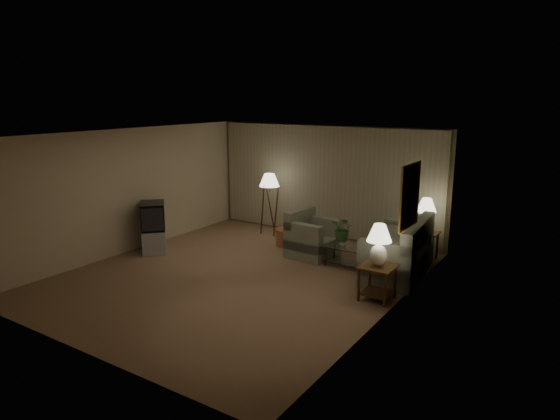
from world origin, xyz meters
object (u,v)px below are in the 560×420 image
object	(u,v)px
sofa	(397,253)
floor_lamp	(270,203)
coffee_table	(349,254)
side_table_near	(377,276)
side_table_far	(424,240)
vase	(343,242)
ottoman	(289,237)
crt_tv	(153,216)
armchair	(313,239)
tv_cabinet	(154,240)
table_lamp_far	(426,212)
table_lamp_near	(379,241)

from	to	relation	value
sofa	floor_lamp	bearing A→B (deg)	-111.20
coffee_table	side_table_near	bearing A→B (deg)	-48.43
floor_lamp	side_table_far	bearing A→B (deg)	2.56
vase	ottoman	bearing A→B (deg)	160.63
sofa	side_table_near	bearing A→B (deg)	0.89
vase	crt_tv	bearing A→B (deg)	-160.52
coffee_table	crt_tv	xyz separation A→B (m)	(-4.09, -1.39, 0.52)
crt_tv	armchair	bearing A→B (deg)	71.11
ottoman	tv_cabinet	bearing A→B (deg)	-139.16
crt_tv	ottoman	distance (m)	3.08
sofa	crt_tv	world-z (taller)	crt_tv
armchair	side_table_far	world-z (taller)	armchair
sofa	floor_lamp	size ratio (longest dim) A/B	1.40
sofa	ottoman	world-z (taller)	sofa
side_table_far	coffee_table	xyz separation A→B (m)	(-1.11, -1.31, -0.13)
sofa	table_lamp_far	world-z (taller)	table_lamp_far
ottoman	coffee_table	bearing A→B (deg)	-17.87
sofa	ottoman	distance (m)	2.82
armchair	tv_cabinet	distance (m)	3.52
table_lamp_near	ottoman	xyz separation A→B (m)	(-2.91, 1.83, -0.83)
crt_tv	floor_lamp	size ratio (longest dim) A/B	0.56
side_table_near	crt_tv	size ratio (longest dim) A/B	0.71
side_table_far	coffee_table	distance (m)	1.72
crt_tv	ottoman	world-z (taller)	crt_tv
table_lamp_near	floor_lamp	size ratio (longest dim) A/B	0.47
armchair	side_table_near	distance (m)	2.50
sofa	coffee_table	size ratio (longest dim) A/B	2.11
side_table_far	table_lamp_far	world-z (taller)	table_lamp_far
table_lamp_near	table_lamp_far	size ratio (longest dim) A/B	1.01
tv_cabinet	armchair	bearing A→B (deg)	71.11
side_table_near	floor_lamp	distance (m)	4.52
table_lamp_near	coffee_table	world-z (taller)	table_lamp_near
side_table_near	table_lamp_far	world-z (taller)	table_lamp_far
sofa	vase	world-z (taller)	sofa
armchair	table_lamp_far	distance (m)	2.42
vase	side_table_far	bearing A→B (deg)	46.04
armchair	tv_cabinet	size ratio (longest dim) A/B	1.17
side_table_near	vase	distance (m)	1.78
table_lamp_near	floor_lamp	world-z (taller)	floor_lamp
floor_lamp	ottoman	size ratio (longest dim) A/B	2.61
armchair	table_lamp_near	size ratio (longest dim) A/B	1.49
floor_lamp	vase	world-z (taller)	floor_lamp
table_lamp_near	side_table_near	bearing A→B (deg)	7.13
table_lamp_near	crt_tv	world-z (taller)	table_lamp_near
table_lamp_far	crt_tv	size ratio (longest dim) A/B	0.84
sofa	coffee_table	bearing A→B (deg)	-89.50
table_lamp_near	coffee_table	xyz separation A→B (m)	(-1.11, 1.25, -0.75)
coffee_table	floor_lamp	xyz separation A→B (m)	(-2.71, 1.13, 0.52)
floor_lamp	tv_cabinet	bearing A→B (deg)	-118.65
armchair	crt_tv	size ratio (longest dim) A/B	1.26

